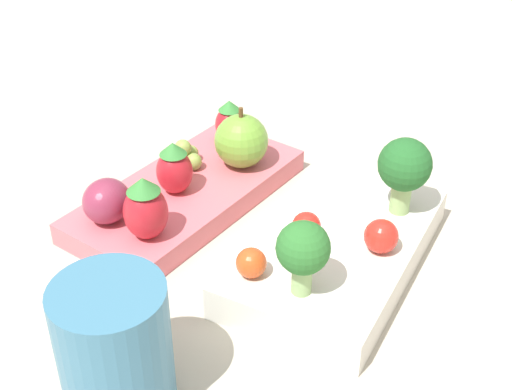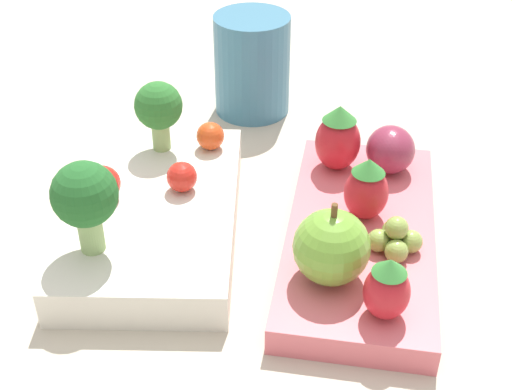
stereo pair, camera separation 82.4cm
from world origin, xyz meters
name	(u,v)px [view 1 (the left image)]	position (x,y,z in m)	size (l,w,h in m)	color
ground_plane	(249,235)	(0.00, 0.00, 0.00)	(4.00, 4.00, 0.00)	#BCB29E
bento_box_savoury	(334,252)	(0.00, 0.08, 0.01)	(0.20, 0.12, 0.03)	silver
bento_box_fruit	(187,195)	(-0.01, -0.07, 0.01)	(0.22, 0.12, 0.02)	#DB6670
broccoli_floret_0	(405,167)	(-0.05, 0.10, 0.07)	(0.04, 0.04, 0.06)	#93B770
broccoli_floret_1	(303,250)	(0.07, 0.08, 0.06)	(0.04, 0.04, 0.05)	#93B770
cherry_tomato_0	(306,226)	(0.01, 0.06, 0.04)	(0.02, 0.02, 0.02)	red
cherry_tomato_1	(251,263)	(0.07, 0.04, 0.04)	(0.02, 0.02, 0.02)	#DB4C1E
cherry_tomato_2	(381,236)	(0.00, 0.11, 0.04)	(0.02, 0.02, 0.02)	red
apple	(241,141)	(-0.06, -0.04, 0.04)	(0.05, 0.05, 0.05)	#70A838
strawberry_0	(145,209)	(0.06, -0.05, 0.04)	(0.03, 0.03, 0.05)	red
strawberry_1	(177,166)	(0.00, -0.07, 0.04)	(0.03, 0.03, 0.05)	red
strawberry_2	(230,122)	(-0.09, -0.07, 0.04)	(0.03, 0.03, 0.04)	red
plum	(107,201)	(0.06, -0.09, 0.04)	(0.04, 0.04, 0.03)	#892D47
grape_cluster	(183,157)	(-0.04, -0.09, 0.03)	(0.04, 0.04, 0.03)	#8EA84C
drinking_cup	(115,349)	(0.18, 0.02, 0.04)	(0.07, 0.07, 0.09)	teal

